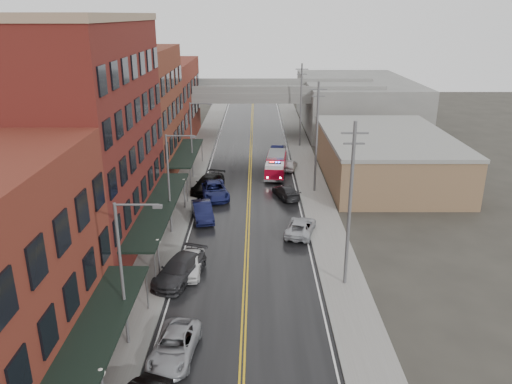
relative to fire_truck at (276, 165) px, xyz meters
name	(u,v)px	position (x,y,z in m)	size (l,w,h in m)	color
road	(249,208)	(-3.16, -10.91, -1.37)	(11.00, 160.00, 0.02)	black
sidewalk_left	(176,208)	(-10.46, -10.91, -1.31)	(3.00, 160.00, 0.15)	slate
sidewalk_right	(321,208)	(4.14, -10.91, -1.31)	(3.00, 160.00, 0.15)	slate
curb_left	(193,208)	(-8.81, -10.91, -1.31)	(0.30, 160.00, 0.15)	gray
curb_right	(304,208)	(2.49, -10.91, -1.31)	(0.30, 160.00, 0.15)	gray
brick_building_b	(84,137)	(-16.46, -17.91, 7.62)	(9.00, 20.00, 18.00)	#5D1E18
brick_building_c	(135,115)	(-16.46, -0.41, 6.12)	(9.00, 15.00, 15.00)	brown
brick_building_far	(162,103)	(-16.46, 17.09, 4.62)	(9.00, 20.00, 12.00)	maroon
tan_building	(385,158)	(12.84, -0.91, 1.12)	(14.00, 22.00, 5.00)	brown
right_far_block	(355,103)	(14.84, 29.09, 2.62)	(18.00, 30.00, 8.00)	slate
awning_0	(90,344)	(-10.65, -36.91, 1.60)	(2.60, 16.00, 3.09)	black
awning_1	(160,206)	(-10.65, -17.91, 1.61)	(2.60, 18.00, 3.09)	black
awning_2	(187,153)	(-10.64, -0.41, 1.60)	(2.60, 13.00, 3.09)	black
globe_lamp_0	(102,383)	(-9.56, -38.91, 0.93)	(0.44, 0.44, 3.12)	#59595B
globe_lamp_1	(158,249)	(-9.56, -24.91, 0.93)	(0.44, 0.44, 3.12)	#59595B
globe_lamp_2	(184,187)	(-9.56, -10.91, 0.93)	(0.44, 0.44, 3.12)	#59595B
street_lamp_0	(125,267)	(-9.70, -32.91, 3.80)	(2.64, 0.22, 9.00)	#59595B
street_lamp_1	(171,178)	(-9.70, -16.91, 3.80)	(2.64, 0.22, 9.00)	#59595B
street_lamp_2	(193,135)	(-9.70, -0.91, 3.80)	(2.64, 0.22, 9.00)	#59595B
utility_pole_0	(350,203)	(4.04, -25.91, 4.92)	(1.80, 0.24, 12.00)	#59595B
utility_pole_1	(317,136)	(4.04, -5.91, 4.92)	(1.80, 0.24, 12.00)	#59595B
utility_pole_2	(301,104)	(4.04, 14.09, 4.92)	(1.80, 0.24, 12.00)	#59595B
overpass	(251,98)	(-3.16, 21.09, 4.60)	(40.00, 10.00, 7.50)	slate
fire_truck	(276,165)	(0.00, 0.00, 0.00)	(3.38, 7.19, 2.55)	maroon
parked_car_left_2	(174,346)	(-7.03, -34.01, -0.68)	(2.32, 5.04, 1.40)	#97999E
parked_car_left_3	(180,269)	(-8.01, -25.21, -0.55)	(2.33, 5.74, 1.66)	#2B2B2E
parked_car_left_4	(190,263)	(-7.36, -24.11, -0.60)	(1.85, 4.59, 1.56)	white
parked_car_left_5	(202,211)	(-7.50, -13.71, -0.57)	(1.73, 4.95, 1.63)	black
parked_car_left_6	(214,190)	(-6.87, -7.71, -0.56)	(2.74, 5.95, 1.65)	#151A4F
parked_car_left_7	(208,184)	(-7.72, -5.55, -0.55)	(2.34, 5.76, 1.67)	black
parked_car_right_0	(300,227)	(1.55, -17.11, -0.70)	(2.27, 4.92, 1.37)	#AAADB2
parked_car_right_1	(286,192)	(0.79, -7.75, -0.71)	(1.88, 4.62, 1.34)	black
parked_car_right_2	(290,165)	(1.84, 2.42, -0.72)	(1.56, 3.88, 1.32)	white
parked_car_right_3	(278,150)	(0.62, 8.82, -0.58)	(1.71, 4.90, 1.62)	black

